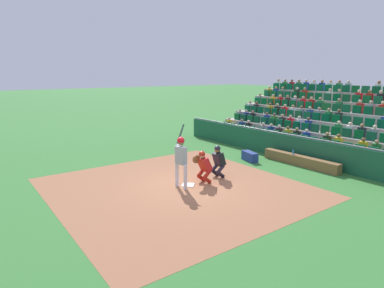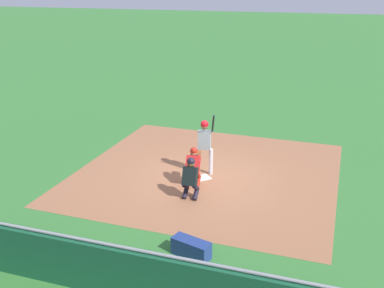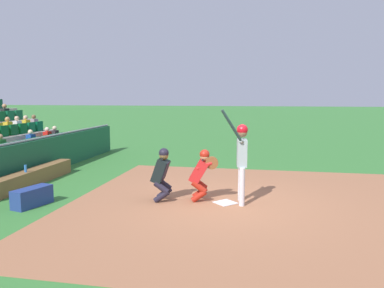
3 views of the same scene
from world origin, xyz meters
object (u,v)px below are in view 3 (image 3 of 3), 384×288
at_px(catcher_crouching, 201,172).
at_px(home_plate_umpire, 162,172).
at_px(dugout_bench, 32,177).
at_px(water_bottle_on_bench, 26,169).
at_px(home_plate_marker, 225,203).
at_px(batter_at_plate, 242,154).
at_px(equipment_duffel_bag, 32,197).

bearing_deg(catcher_crouching, home_plate_umpire, -77.54).
relative_size(home_plate_umpire, dugout_bench, 0.35).
bearing_deg(dugout_bench, catcher_crouching, 81.86).
bearing_deg(water_bottle_on_bench, dugout_bench, -170.87).
relative_size(home_plate_marker, water_bottle_on_bench, 2.19).
bearing_deg(catcher_crouching, batter_at_plate, 85.66).
distance_m(home_plate_umpire, water_bottle_on_bench, 4.04).
relative_size(home_plate_umpire, water_bottle_on_bench, 6.50).
height_order(dugout_bench, equipment_duffel_bag, dugout_bench).
relative_size(home_plate_marker, home_plate_umpire, 0.34).
bearing_deg(water_bottle_on_bench, home_plate_umpire, 81.92).
xyz_separation_m(batter_at_plate, dugout_bench, (-0.78, -5.93, -0.95)).
bearing_deg(catcher_crouching, home_plate_marker, 76.97).
bearing_deg(home_plate_umpire, water_bottle_on_bench, -98.08).
height_order(batter_at_plate, water_bottle_on_bench, batter_at_plate).
bearing_deg(home_plate_umpire, home_plate_marker, 92.41).
distance_m(batter_at_plate, dugout_bench, 6.05).
xyz_separation_m(batter_at_plate, water_bottle_on_bench, (-0.44, -5.87, -0.63)).
bearing_deg(equipment_duffel_bag, dugout_bench, -131.42).
bearing_deg(water_bottle_on_bench, catcher_crouching, 85.75).
xyz_separation_m(home_plate_marker, home_plate_umpire, (0.06, -1.51, 0.69)).
distance_m(home_plate_marker, catcher_crouching, 0.92).
relative_size(batter_at_plate, dugout_bench, 0.60).
relative_size(batter_at_plate, home_plate_umpire, 1.71).
distance_m(batter_at_plate, catcher_crouching, 1.06).
bearing_deg(batter_at_plate, home_plate_marker, -79.54).
bearing_deg(home_plate_marker, batter_at_plate, 100.46).
bearing_deg(dugout_bench, home_plate_marker, 81.33).
relative_size(catcher_crouching, home_plate_umpire, 0.97).
bearing_deg(home_plate_umpire, dugout_bench, -102.69).
bearing_deg(batter_at_plate, dugout_bench, -97.53).
bearing_deg(batter_at_plate, water_bottle_on_bench, -94.27).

